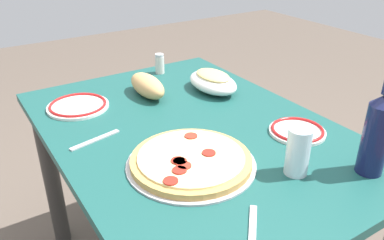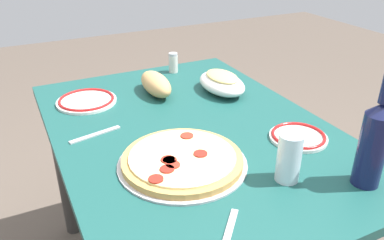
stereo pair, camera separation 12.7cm
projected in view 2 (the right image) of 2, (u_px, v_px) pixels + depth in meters
The scene contains 11 objects.
dining_table at pixel (192, 161), 1.34m from camera, with size 1.21×0.86×0.73m.
pepperoni_pizza at pixel (182, 160), 1.09m from camera, with size 0.36×0.36×0.03m.
baked_pasta_dish at pixel (222, 82), 1.54m from camera, with size 0.24×0.15×0.08m.
wine_bottle at pixel (374, 143), 0.96m from camera, with size 0.07×0.07×0.30m.
water_glass at pixel (289, 158), 1.00m from camera, with size 0.06×0.06×0.13m, color silver.
side_plate_near at pixel (298, 136), 1.22m from camera, with size 0.18×0.18×0.02m.
side_plate_far at pixel (87, 100), 1.46m from camera, with size 0.22×0.22×0.02m.
bread_loaf at pixel (156, 84), 1.52m from camera, with size 0.22×0.09×0.08m, color tan.
spice_shaker at pixel (173, 63), 1.74m from camera, with size 0.04×0.04×0.09m.
fork_left at pixel (228, 235), 0.85m from camera, with size 0.17×0.02×0.01m, color #B7B7BC.
fork_right at pixel (95, 135), 1.24m from camera, with size 0.17×0.02×0.01m, color #B7B7BC.
Camera 2 is at (-1.02, 0.50, 1.34)m, focal length 36.89 mm.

